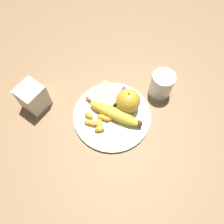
% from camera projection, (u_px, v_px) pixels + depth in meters
% --- Properties ---
extents(ground_plane, '(3.00, 3.00, 0.00)m').
position_uv_depth(ground_plane, '(112.00, 116.00, 0.75)').
color(ground_plane, olive).
extents(plate, '(0.26, 0.26, 0.01)m').
position_uv_depth(plate, '(112.00, 115.00, 0.74)').
color(plate, silver).
rests_on(plate, ground_plane).
extents(juice_glass, '(0.08, 0.08, 0.09)m').
position_uv_depth(juice_glass, '(161.00, 85.00, 0.75)').
color(juice_glass, silver).
rests_on(juice_glass, ground_plane).
extents(apple, '(0.08, 0.08, 0.09)m').
position_uv_depth(apple, '(128.00, 101.00, 0.72)').
color(apple, gold).
rests_on(apple, plate).
extents(banana, '(0.07, 0.19, 0.04)m').
position_uv_depth(banana, '(116.00, 113.00, 0.72)').
color(banana, yellow).
rests_on(banana, plate).
extents(bread_slice, '(0.11, 0.10, 0.02)m').
position_uv_depth(bread_slice, '(105.00, 97.00, 0.76)').
color(bread_slice, '#AB8751').
rests_on(bread_slice, plate).
extents(fork, '(0.16, 0.12, 0.00)m').
position_uv_depth(fork, '(111.00, 116.00, 0.73)').
color(fork, silver).
rests_on(fork, plate).
extents(jam_packet, '(0.04, 0.04, 0.02)m').
position_uv_depth(jam_packet, '(124.00, 95.00, 0.76)').
color(jam_packet, white).
rests_on(jam_packet, plate).
extents(orange_segment_0, '(0.03, 0.04, 0.02)m').
position_uv_depth(orange_segment_0, '(103.00, 117.00, 0.72)').
color(orange_segment_0, '#F9A32D').
rests_on(orange_segment_0, plate).
extents(orange_segment_1, '(0.03, 0.04, 0.02)m').
position_uv_depth(orange_segment_1, '(93.00, 123.00, 0.71)').
color(orange_segment_1, '#F9A32D').
rests_on(orange_segment_1, plate).
extents(orange_segment_2, '(0.04, 0.04, 0.02)m').
position_uv_depth(orange_segment_2, '(98.00, 128.00, 0.70)').
color(orange_segment_2, '#F9A32D').
rests_on(orange_segment_2, plate).
extents(orange_segment_3, '(0.03, 0.04, 0.02)m').
position_uv_depth(orange_segment_3, '(89.00, 122.00, 0.71)').
color(orange_segment_3, '#F9A32D').
rests_on(orange_segment_3, plate).
extents(orange_segment_4, '(0.04, 0.03, 0.02)m').
position_uv_depth(orange_segment_4, '(99.00, 124.00, 0.71)').
color(orange_segment_4, '#F9A32D').
rests_on(orange_segment_4, plate).
extents(orange_segment_5, '(0.04, 0.04, 0.02)m').
position_uv_depth(orange_segment_5, '(109.00, 119.00, 0.72)').
color(orange_segment_5, '#F9A32D').
rests_on(orange_segment_5, plate).
extents(orange_segment_6, '(0.02, 0.03, 0.02)m').
position_uv_depth(orange_segment_6, '(89.00, 115.00, 0.73)').
color(orange_segment_6, '#F9A32D').
rests_on(orange_segment_6, plate).
extents(orange_segment_7, '(0.04, 0.03, 0.02)m').
position_uv_depth(orange_segment_7, '(95.00, 106.00, 0.74)').
color(orange_segment_7, '#F9A32D').
rests_on(orange_segment_7, plate).
extents(condiment_caddy, '(0.08, 0.08, 0.10)m').
position_uv_depth(condiment_caddy, '(33.00, 97.00, 0.72)').
color(condiment_caddy, silver).
rests_on(condiment_caddy, ground_plane).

